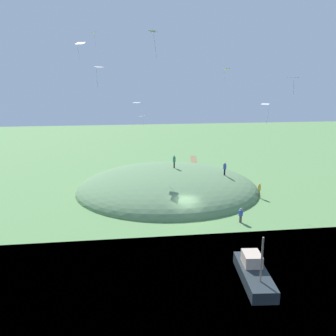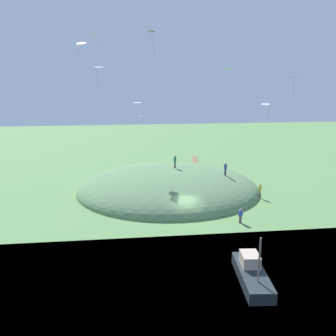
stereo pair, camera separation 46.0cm
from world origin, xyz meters
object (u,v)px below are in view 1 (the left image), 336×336
Objects in this scene: kite_0 at (266,106)px; kite_4 at (141,117)px; person_watching_kites at (225,167)px; kite_5 at (153,35)px; person_with_child at (174,160)px; kite_2 at (226,69)px; boat_on_lake at (254,273)px; kite_3 at (294,78)px; kite_8 at (99,69)px; person_near_shore at (241,214)px; kite_6 at (137,103)px; person_walking_path at (259,188)px; kite_7 at (94,33)px; kite_1 at (80,44)px.

kite_0 is 1.74× the size of kite_4.
person_watching_kites is 24.61m from kite_5.
kite_0 is at bearing 21.16° from person_with_child.
person_with_child is at bearing 88.28° from kite_2.
kite_0 reaches higher than person_watching_kites.
boat_on_lake is 29.23m from kite_2.
boat_on_lake is at bearing 146.03° from kite_3.
kite_8 is (-8.35, 16.22, -0.08)m from kite_2.
kite_5 is at bearing 123.01° from kite_0.
kite_3 reaches higher than person_near_shore.
kite_6 is (0.92, 11.94, -4.36)m from kite_2.
person_near_shore is 0.78× the size of kite_5.
kite_3 is at bearing -28.90° from boat_on_lake.
person_walking_path is at bearing 55.42° from person_near_shore.
person_with_child is at bearing -47.48° from kite_8.
kite_5 is 11.30m from kite_8.
kite_5 is (6.14, 7.08, 17.90)m from boat_on_lake.
person_near_shore is at bearing 136.19° from kite_0.
person_near_shore is 14.84m from kite_3.
kite_2 is 18.14m from kite_7.
kite_3 is (-11.90, -2.97, 11.82)m from person_watching_kites.
person_near_shore is 21.64m from kite_8.
kite_1 is 1.08× the size of kite_7.
kite_2 reaches higher than person_walking_path.
kite_5 is (-17.32, -7.48, -0.65)m from kite_1.
kite_0 is at bearing 10.20° from kite_3.
kite_5 reaches higher than kite_2.
kite_5 reaches higher than kite_0.
boat_on_lake is 4.93× the size of kite_4.
kite_7 is at bearing 68.87° from kite_6.
kite_5 is 1.10× the size of kite_7.
person_with_child is 7.93m from kite_4.
kite_1 is 1.63× the size of kite_4.
kite_5 reaches higher than person_near_shore.
kite_4 is (11.90, 9.90, 9.28)m from person_near_shore.
person_watching_kites is 1.11× the size of kite_3.
person_watching_kites is at bearing -69.06° from kite_8.
kite_7 is at bearing 30.63° from boat_on_lake.
boat_on_lake is at bearing -154.45° from kite_7.
kite_4 reaches higher than person_with_child.
kite_5 is at bearing 54.13° from boat_on_lake.
person_with_child is at bearing -70.97° from kite_4.
person_with_child is 19.29m from kite_1.
kite_6 is at bearing -105.66° from person_walking_path.
kite_0 is 18.58m from kite_8.
boat_on_lake is 2.84× the size of kite_0.
kite_0 is 15.84m from kite_4.
kite_0 is 10.66m from kite_2.
kite_1 is 1.26× the size of kite_2.
kite_8 is (-8.56, 9.33, 12.14)m from person_with_child.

